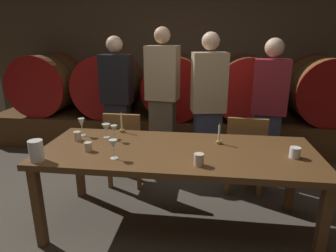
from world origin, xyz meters
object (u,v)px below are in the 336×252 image
object	(u,v)px
wine_barrel_left	(109,85)
wine_glass_center_left	(106,128)
wine_barrel_far_left	(47,84)
wine_barrel_right	(246,88)
wine_glass_far_left	(82,123)
guest_center_right	(208,108)
wine_glass_center_right	(114,130)
pitcher	(36,151)
dining_table	(177,157)
chair_right	(245,151)
candle_right	(219,138)
guest_far_left	(117,101)
wine_barrel_center	(176,87)
guest_far_right	(268,111)
candle_left	(122,126)
cup_far_left	(77,136)
chair_left	(126,145)
guest_center_left	(163,101)
cup_center_left	(88,147)
wine_glass_far_right	(113,145)
wine_barrel_far_right	(322,90)
cup_center_right	(199,160)
cup_far_right	(295,153)

from	to	relation	value
wine_barrel_left	wine_glass_center_left	size ratio (longest dim) A/B	6.91
wine_barrel_far_left	wine_barrel_right	distance (m)	3.09
wine_glass_far_left	guest_center_right	bearing A→B (deg)	32.79
wine_barrel_left	wine_barrel_right	bearing A→B (deg)	0.00
wine_glass_center_right	pitcher	bearing A→B (deg)	-131.75
dining_table	wine_glass_center_left	distance (m)	0.74
wine_glass_far_left	chair_right	bearing A→B (deg)	16.24
guest_center_right	candle_right	world-z (taller)	guest_center_right
wine_barrel_left	guest_far_left	distance (m)	0.85
pitcher	wine_barrel_center	bearing A→B (deg)	71.25
wine_barrel_center	guest_far_right	world-z (taller)	guest_far_right
wine_barrel_far_left	wine_glass_center_right	xyz separation A→B (m)	(1.70, -1.93, -0.07)
candle_left	cup_far_left	xyz separation A→B (m)	(-0.34, -0.29, -0.02)
guest_center_right	pitcher	distance (m)	1.90
candle_right	wine_glass_center_left	distance (m)	1.04
wine_glass_center_right	wine_glass_center_left	bearing A→B (deg)	143.88
wine_barrel_left	chair_left	world-z (taller)	wine_barrel_left
chair_left	wine_barrel_left	bearing A→B (deg)	-65.37
guest_center_left	cup_far_left	world-z (taller)	guest_center_left
guest_far_left	pitcher	world-z (taller)	guest_far_left
wine_barrel_left	guest_far_right	size ratio (longest dim) A/B	0.56
wine_barrel_left	cup_center_left	size ratio (longest dim) A/B	12.21
wine_barrel_right	chair_left	world-z (taller)	wine_barrel_right
wine_glass_far_right	cup_center_left	world-z (taller)	wine_glass_far_right
chair_left	cup_far_left	distance (m)	0.73
wine_barrel_far_right	wine_glass_far_right	size ratio (longest dim) A/B	5.95
guest_far_left	wine_barrel_center	bearing A→B (deg)	-129.34
wine_barrel_far_right	wine_glass_center_left	size ratio (longest dim) A/B	6.91
chair_right	wine_barrel_center	bearing A→B (deg)	-53.38
candle_right	cup_center_left	distance (m)	1.13
wine_barrel_far_left	pitcher	xyz separation A→B (m)	(1.24, -2.44, -0.10)
guest_far_right	dining_table	bearing A→B (deg)	58.24
wine_barrel_center	wine_glass_center_right	size ratio (longest dim) A/B	6.35
dining_table	cup_far_left	world-z (taller)	cup_far_left
chair_right	cup_center_right	size ratio (longest dim) A/B	9.59
wine_barrel_center	chair_left	bearing A→B (deg)	-107.68
wine_barrel_center	dining_table	xyz separation A→B (m)	(0.22, -2.07, -0.25)
chair_left	guest_center_left	xyz separation A→B (m)	(0.36, 0.46, 0.42)
chair_right	wine_glass_far_left	size ratio (longest dim) A/B	5.16
wine_barrel_far_left	chair_right	distance (m)	3.28
cup_far_left	guest_far_left	bearing A→B (deg)	88.95
guest_center_left	wine_barrel_right	bearing A→B (deg)	-132.81
dining_table	candle_left	distance (m)	0.72
wine_barrel_far_left	wine_glass_far_right	size ratio (longest dim) A/B	5.95
wine_glass_far_right	chair_right	bearing A→B (deg)	40.19
dining_table	cup_center_left	distance (m)	0.75
guest_center_left	guest_center_right	size ratio (longest dim) A/B	1.03
wine_barrel_left	wine_barrel_far_right	size ratio (longest dim) A/B	1.00
candle_left	cup_far_right	xyz separation A→B (m)	(1.53, -0.45, -0.02)
guest_far_left	guest_far_right	size ratio (longest dim) A/B	1.01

